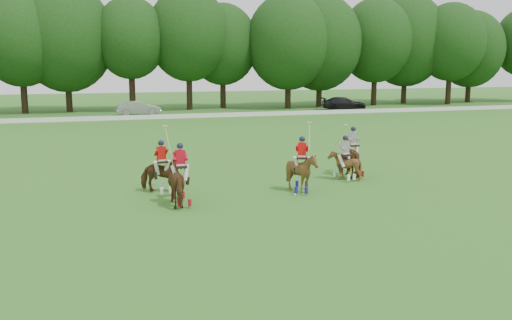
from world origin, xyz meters
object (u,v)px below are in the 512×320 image
object	(u,v)px
polo_stripe_b	(345,164)
polo_ball	(295,195)
polo_red_c	(302,172)
polo_red_a	(181,182)
polo_stripe_a	(352,158)
car_right	(344,103)
polo_red_b	(162,174)
car_mid	(138,108)

from	to	relation	value
polo_stripe_b	polo_ball	distance (m)	4.22
polo_red_c	polo_stripe_b	world-z (taller)	polo_red_c
polo_red_a	polo_stripe_a	bearing A→B (deg)	19.40
polo_stripe_b	polo_ball	xyz separation A→B (m)	(-3.43, -2.36, -0.71)
polo_red_c	car_right	bearing A→B (deg)	61.71
car_right	polo_stripe_b	world-z (taller)	polo_stripe_b
polo_stripe_a	polo_stripe_b	xyz separation A→B (m)	(-0.78, -0.74, -0.15)
polo_red_a	polo_stripe_b	distance (m)	8.63
car_right	polo_red_a	size ratio (longest dim) A/B	2.12
polo_red_a	polo_red_b	bearing A→B (deg)	100.16
polo_red_b	car_mid	bearing A→B (deg)	85.71
car_mid	polo_ball	xyz separation A→B (m)	(2.46, -39.51, -0.71)
polo_stripe_a	polo_red_c	bearing A→B (deg)	-145.62
car_mid	car_right	distance (m)	23.94
car_mid	polo_red_c	xyz separation A→B (m)	(2.98, -38.94, 0.13)
car_mid	polo_stripe_a	size ratio (longest dim) A/B	1.87
polo_red_b	polo_stripe_b	world-z (taller)	polo_red_b
polo_red_a	polo_stripe_b	bearing A→B (deg)	16.50
polo_red_a	polo_red_c	size ratio (longest dim) A/B	0.83
polo_red_a	polo_red_c	world-z (taller)	polo_red_c
car_right	polo_stripe_a	distance (m)	40.30
polo_red_b	polo_red_c	xyz separation A→B (m)	(5.78, -1.64, 0.07)
car_right	polo_red_c	world-z (taller)	polo_red_c
car_mid	polo_red_c	bearing A→B (deg)	-177.89
car_right	polo_stripe_b	size ratio (longest dim) A/B	1.95
polo_red_b	car_right	bearing A→B (deg)	54.36
car_mid	polo_red_b	bearing A→B (deg)	173.44
polo_red_a	polo_stripe_a	xyz separation A→B (m)	(9.06, 3.19, -0.00)
polo_red_c	polo_ball	bearing A→B (deg)	-132.32
polo_stripe_a	car_mid	bearing A→B (deg)	100.38
polo_red_c	polo_stripe_a	distance (m)	4.47
car_right	polo_red_c	xyz separation A→B (m)	(-20.96, -38.94, 0.13)
polo_stripe_b	polo_red_a	bearing A→B (deg)	-163.50
car_mid	polo_stripe_b	xyz separation A→B (m)	(5.89, -37.15, -0.00)
car_mid	polo_red_c	size ratio (longest dim) A/B	1.55
polo_stripe_a	polo_ball	distance (m)	5.30
car_mid	polo_stripe_b	world-z (taller)	polo_stripe_b
polo_red_a	polo_red_b	distance (m)	2.34
polo_stripe_a	polo_stripe_b	size ratio (longest dim) A/B	0.92
polo_red_c	polo_stripe_a	size ratio (longest dim) A/B	1.21
car_mid	polo_stripe_a	distance (m)	37.02
polo_red_b	polo_stripe_a	world-z (taller)	polo_red_b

